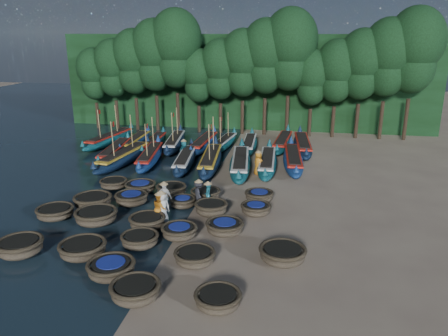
% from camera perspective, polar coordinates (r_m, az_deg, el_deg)
% --- Properties ---
extents(ground, '(120.00, 120.00, 0.00)m').
position_cam_1_polar(ground, '(27.18, -3.58, -4.70)').
color(ground, gray).
rests_on(ground, ground).
extents(foliage_wall, '(40.00, 3.00, 10.00)m').
position_cam_1_polar(foliage_wall, '(48.62, 2.90, 11.19)').
color(foliage_wall, black).
rests_on(foliage_wall, ground).
extents(coracle_2, '(2.45, 2.45, 0.72)m').
position_cam_1_polar(coracle_2, '(19.96, -14.52, -12.55)').
color(coracle_2, '#4D4330').
rests_on(coracle_2, ground).
extents(coracle_3, '(2.43, 2.43, 0.75)m').
position_cam_1_polar(coracle_3, '(18.22, -11.48, -15.40)').
color(coracle_3, '#4D4330').
rests_on(coracle_3, ground).
extents(coracle_4, '(2.13, 2.13, 0.67)m').
position_cam_1_polar(coracle_4, '(17.48, -0.80, -16.75)').
color(coracle_4, '#4D4330').
rests_on(coracle_4, ground).
extents(coracle_5, '(2.67, 2.67, 0.82)m').
position_cam_1_polar(coracle_5, '(23.10, -25.09, -9.28)').
color(coracle_5, '#4D4330').
rests_on(coracle_5, ground).
extents(coracle_6, '(2.39, 2.39, 0.75)m').
position_cam_1_polar(coracle_6, '(21.92, -17.97, -9.99)').
color(coracle_6, '#4D4330').
rests_on(coracle_6, ground).
extents(coracle_7, '(2.13, 2.13, 0.69)m').
position_cam_1_polar(coracle_7, '(22.18, -10.94, -9.17)').
color(coracle_7, '#4D4330').
rests_on(coracle_7, ground).
extents(coracle_8, '(2.30, 2.30, 0.68)m').
position_cam_1_polar(coracle_8, '(20.33, -3.85, -11.48)').
color(coracle_8, '#4D4330').
rests_on(coracle_8, ground).
extents(coracle_9, '(2.63, 2.63, 0.75)m').
position_cam_1_polar(coracle_9, '(20.62, 7.66, -11.04)').
color(coracle_9, '#4D4330').
rests_on(coracle_9, ground).
extents(coracle_10, '(2.35, 2.35, 0.70)m').
position_cam_1_polar(coracle_10, '(26.69, -21.20, -5.40)').
color(coracle_10, '#4D4330').
rests_on(coracle_10, ground).
extents(coracle_11, '(2.50, 2.50, 0.81)m').
position_cam_1_polar(coracle_11, '(25.25, -16.36, -6.04)').
color(coracle_11, '#4D4330').
rests_on(coracle_11, ground).
extents(coracle_12, '(2.43, 2.43, 0.77)m').
position_cam_1_polar(coracle_12, '(23.97, -9.98, -6.91)').
color(coracle_12, '#4D4330').
rests_on(coracle_12, ground).
extents(coracle_13, '(2.12, 2.12, 0.70)m').
position_cam_1_polar(coracle_13, '(22.73, -5.84, -8.23)').
color(coracle_13, '#4D4330').
rests_on(coracle_13, ground).
extents(coracle_14, '(2.30, 2.30, 0.69)m').
position_cam_1_polar(coracle_14, '(23.13, 0.09, -7.68)').
color(coracle_14, '#4D4330').
rests_on(coracle_14, ground).
extents(coracle_15, '(2.44, 2.44, 0.80)m').
position_cam_1_polar(coracle_15, '(27.54, -16.76, -4.12)').
color(coracle_15, '#4D4330').
rests_on(coracle_15, ground).
extents(coracle_16, '(2.29, 2.29, 0.75)m').
position_cam_1_polar(coracle_16, '(27.43, -11.98, -3.88)').
color(coracle_16, '#4D4330').
rests_on(coracle_16, ground).
extents(coracle_17, '(1.92, 1.92, 0.65)m').
position_cam_1_polar(coracle_17, '(26.55, -5.43, -4.41)').
color(coracle_17, '#4D4330').
rests_on(coracle_17, ground).
extents(coracle_18, '(2.35, 2.35, 0.79)m').
position_cam_1_polar(coracle_18, '(25.34, -1.69, -5.23)').
color(coracle_18, '#4D4330').
rests_on(coracle_18, ground).
extents(coracle_19, '(1.94, 1.94, 0.67)m').
position_cam_1_polar(coracle_19, '(25.46, 4.18, -5.32)').
color(coracle_19, '#4D4330').
rests_on(coracle_19, ground).
extents(coracle_20, '(2.33, 2.33, 0.64)m').
position_cam_1_polar(coracle_20, '(30.55, -14.20, -1.95)').
color(coracle_20, '#4D4330').
rests_on(coracle_20, ground).
extents(coracle_21, '(2.26, 2.26, 0.69)m').
position_cam_1_polar(coracle_21, '(29.41, -10.87, -2.42)').
color(coracle_21, '#4D4330').
rests_on(coracle_21, ground).
extents(coracle_22, '(2.12, 2.12, 0.70)m').
position_cam_1_polar(coracle_22, '(28.62, -6.88, -2.77)').
color(coracle_22, '#4D4330').
rests_on(coracle_22, ground).
extents(coracle_23, '(2.10, 2.10, 0.68)m').
position_cam_1_polar(coracle_23, '(27.64, -2.41, -3.42)').
color(coracle_23, '#4D4330').
rests_on(coracle_23, ground).
extents(coracle_24, '(1.92, 1.92, 0.67)m').
position_cam_1_polar(coracle_24, '(27.46, 4.62, -3.62)').
color(coracle_24, '#4D4330').
rests_on(coracle_24, ground).
extents(long_boat_1, '(2.41, 8.49, 1.50)m').
position_cam_1_polar(long_boat_1, '(37.78, -14.05, 2.07)').
color(long_boat_1, '#0F5158').
rests_on(long_boat_1, ground).
extents(long_boat_2, '(2.59, 8.94, 3.82)m').
position_cam_1_polar(long_boat_2, '(35.88, -12.96, 1.40)').
color(long_boat_2, '#10203A').
rests_on(long_boat_2, ground).
extents(long_boat_3, '(2.64, 8.35, 3.58)m').
position_cam_1_polar(long_boat_3, '(35.75, -9.67, 1.48)').
color(long_boat_3, navy).
rests_on(long_boat_3, ground).
extents(long_boat_4, '(2.31, 8.12, 1.44)m').
position_cam_1_polar(long_boat_4, '(34.43, -5.13, 1.01)').
color(long_boat_4, '#10203A').
rests_on(long_boat_4, ground).
extents(long_boat_5, '(2.41, 9.00, 3.84)m').
position_cam_1_polar(long_boat_5, '(34.03, -1.79, 0.99)').
color(long_boat_5, '#10203A').
rests_on(long_boat_5, ground).
extents(long_boat_6, '(2.57, 9.12, 1.61)m').
position_cam_1_polar(long_boat_6, '(33.22, 2.14, 0.58)').
color(long_boat_6, '#0F5158').
rests_on(long_boat_6, ground).
extents(long_boat_7, '(1.82, 8.54, 1.50)m').
position_cam_1_polar(long_boat_7, '(33.72, 5.67, 0.69)').
color(long_boat_7, '#0F5158').
rests_on(long_boat_7, ground).
extents(long_boat_8, '(2.15, 8.83, 1.56)m').
position_cam_1_polar(long_boat_8, '(34.67, 9.01, 1.06)').
color(long_boat_8, navy).
rests_on(long_boat_8, ground).
extents(long_boat_9, '(2.72, 8.40, 3.61)m').
position_cam_1_polar(long_boat_9, '(42.44, -14.75, 3.67)').
color(long_boat_9, '#0F5158').
rests_on(long_boat_9, ground).
extents(long_boat_10, '(1.53, 7.81, 1.37)m').
position_cam_1_polar(long_boat_10, '(41.10, -11.52, 3.39)').
color(long_boat_10, navy).
rests_on(long_boat_10, ground).
extents(long_boat_11, '(1.78, 7.60, 1.34)m').
position_cam_1_polar(long_boat_11, '(40.37, -9.16, 3.25)').
color(long_boat_11, '#0F5158').
rests_on(long_boat_11, ground).
extents(long_boat_12, '(2.51, 8.34, 3.57)m').
position_cam_1_polar(long_boat_12, '(40.12, -6.48, 3.35)').
color(long_boat_12, '#10203A').
rests_on(long_boat_12, ground).
extents(long_boat_13, '(1.83, 8.24, 1.45)m').
position_cam_1_polar(long_boat_13, '(39.54, -2.68, 3.22)').
color(long_boat_13, navy).
rests_on(long_boat_13, ground).
extents(long_boat_14, '(2.14, 7.40, 3.16)m').
position_cam_1_polar(long_boat_14, '(39.83, -0.02, 3.27)').
color(long_boat_14, '#0F5158').
rests_on(long_boat_14, ground).
extents(long_boat_15, '(1.69, 7.71, 1.36)m').
position_cam_1_polar(long_boat_15, '(39.32, 3.30, 3.07)').
color(long_boat_15, '#0F5158').
rests_on(long_boat_15, ground).
extents(long_boat_16, '(2.09, 8.26, 1.46)m').
position_cam_1_polar(long_boat_16, '(40.28, 7.69, 3.35)').
color(long_boat_16, '#0F5158').
rests_on(long_boat_16, ground).
extents(long_boat_17, '(2.16, 8.85, 1.56)m').
position_cam_1_polar(long_boat_17, '(39.31, 10.22, 2.94)').
color(long_boat_17, '#10203A').
rests_on(long_boat_17, ground).
extents(fisherman_0, '(1.04, 0.94, 1.98)m').
position_cam_1_polar(fisherman_0, '(24.48, -8.09, -5.01)').
color(fisherman_0, white).
rests_on(fisherman_0, ground).
extents(fisherman_1, '(0.52, 0.60, 1.82)m').
position_cam_1_polar(fisherman_1, '(26.16, -2.11, -3.41)').
color(fisherman_1, '#185A66').
rests_on(fisherman_1, ground).
extents(fisherman_2, '(1.00, 1.07, 1.95)m').
position_cam_1_polar(fisherman_2, '(24.47, -8.39, -5.09)').
color(fisherman_2, '#C6771A').
rests_on(fisherman_2, ground).
extents(fisherman_3, '(1.09, 1.26, 1.89)m').
position_cam_1_polar(fisherman_3, '(26.36, -3.31, -3.34)').
color(fisherman_3, black).
rests_on(fisherman_3, ground).
extents(fisherman_4, '(1.09, 0.71, 1.92)m').
position_cam_1_polar(fisherman_4, '(26.09, -7.80, -3.62)').
color(fisherman_4, white).
rests_on(fisherman_4, ground).
extents(fisherman_5, '(0.92, 1.61, 1.86)m').
position_cam_1_polar(fisherman_5, '(36.38, -5.26, 2.42)').
color(fisherman_5, '#185A66').
rests_on(fisherman_5, ground).
extents(fisherman_6, '(1.03, 1.03, 2.00)m').
position_cam_1_polar(fisherman_6, '(32.34, 4.49, 0.70)').
color(fisherman_6, '#C6771A').
rests_on(fisherman_6, ground).
extents(tree_0, '(3.68, 3.68, 8.68)m').
position_cam_1_polar(tree_0, '(49.81, -16.63, 11.78)').
color(tree_0, black).
rests_on(tree_0, ground).
extents(tree_1, '(4.09, 4.09, 9.65)m').
position_cam_1_polar(tree_1, '(48.78, -14.22, 12.66)').
color(tree_1, black).
rests_on(tree_1, ground).
extents(tree_2, '(4.51, 4.51, 10.63)m').
position_cam_1_polar(tree_2, '(47.85, -11.69, 13.56)').
color(tree_2, black).
rests_on(tree_2, ground).
extents(tree_3, '(4.92, 4.92, 11.60)m').
position_cam_1_polar(tree_3, '(47.03, -9.05, 14.46)').
color(tree_3, black).
rests_on(tree_3, ground).
extents(tree_4, '(5.34, 5.34, 12.58)m').
position_cam_1_polar(tree_4, '(46.31, -6.29, 15.36)').
color(tree_4, black).
rests_on(tree_4, ground).
extents(tree_5, '(3.68, 3.68, 8.68)m').
position_cam_1_polar(tree_5, '(45.89, -3.36, 12.03)').
color(tree_5, black).
rests_on(tree_5, ground).
extents(tree_6, '(4.09, 4.09, 9.65)m').
position_cam_1_polar(tree_6, '(45.36, -0.47, 12.86)').
color(tree_6, black).
rests_on(tree_6, ground).
extents(tree_7, '(4.51, 4.51, 10.63)m').
position_cam_1_polar(tree_7, '(44.95, 2.49, 13.66)').
color(tree_7, black).
rests_on(tree_7, ground).
extents(tree_8, '(4.92, 4.92, 11.60)m').
position_cam_1_polar(tree_8, '(44.67, 5.52, 14.45)').
color(tree_8, black).
rests_on(tree_8, ground).
extents(tree_9, '(5.34, 5.34, 12.58)m').
position_cam_1_polar(tree_9, '(44.51, 8.61, 15.20)').
color(tree_9, black).
rests_on(tree_9, ground).
extents(tree_10, '(3.68, 3.68, 8.68)m').
position_cam_1_polar(tree_10, '(44.67, 11.46, 11.58)').
color(tree_10, black).
rests_on(tree_10, ground).
extents(tree_11, '(4.09, 4.09, 9.65)m').
position_cam_1_polar(tree_11, '(44.72, 14.52, 12.26)').
color(tree_11, black).
rests_on(tree_11, ground).
extents(tree_12, '(4.51, 4.51, 10.63)m').
position_cam_1_polar(tree_12, '(44.90, 17.59, 12.90)').
color(tree_12, black).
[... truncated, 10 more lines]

